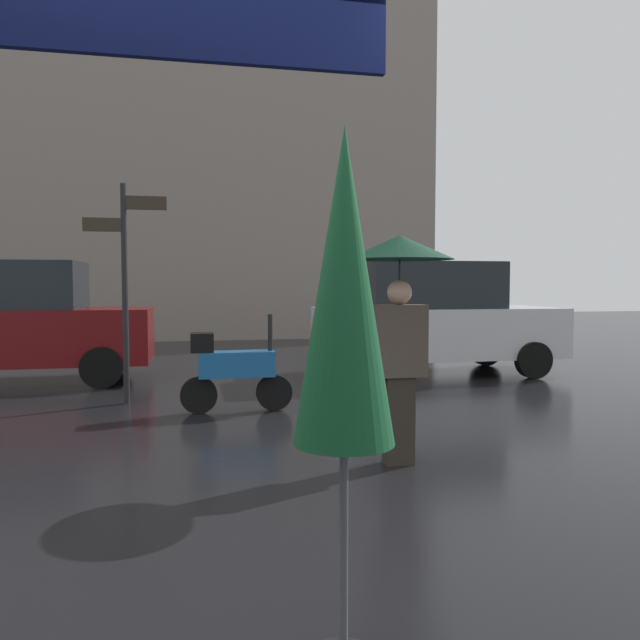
# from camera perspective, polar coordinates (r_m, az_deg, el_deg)

# --- Properties ---
(folded_patio_umbrella_near) EXTENTS (0.41, 0.41, 2.24)m
(folded_patio_umbrella_near) POSITION_cam_1_polar(r_m,az_deg,el_deg) (2.42, 2.28, 1.89)
(folded_patio_umbrella_near) COLOR black
(folded_patio_umbrella_near) RESTS_ON ground
(pedestrian_with_umbrella) EXTENTS (0.96, 0.96, 2.05)m
(pedestrian_with_umbrella) POSITION_cam_1_polar(r_m,az_deg,el_deg) (5.44, 7.45, 3.01)
(pedestrian_with_umbrella) COLOR #2A241E
(pedestrian_with_umbrella) RESTS_ON ground
(parked_scooter) EXTENTS (1.41, 0.32, 1.23)m
(parked_scooter) POSITION_cam_1_polar(r_m,az_deg,el_deg) (7.78, -8.14, -4.50)
(parked_scooter) COLOR black
(parked_scooter) RESTS_ON ground
(parked_car_left) EXTENTS (4.02, 1.86, 1.99)m
(parked_car_left) POSITION_cam_1_polar(r_m,az_deg,el_deg) (11.11, -26.24, -0.17)
(parked_car_left) COLOR #590C0F
(parked_car_left) RESTS_ON ground
(parked_car_right) EXTENTS (4.32, 1.92, 2.01)m
(parked_car_right) POSITION_cam_1_polar(r_m,az_deg,el_deg) (11.15, 10.60, 0.15)
(parked_car_right) COLOR silver
(parked_car_right) RESTS_ON ground
(street_signpost) EXTENTS (1.08, 0.08, 2.95)m
(street_signpost) POSITION_cam_1_polar(r_m,az_deg,el_deg) (8.58, -17.78, 4.38)
(street_signpost) COLOR black
(street_signpost) RESTS_ON ground
(building_block) EXTENTS (15.06, 2.71, 12.57)m
(building_block) POSITION_cam_1_polar(r_m,az_deg,el_deg) (19.67, -12.59, 16.99)
(building_block) COLOR gray
(building_block) RESTS_ON ground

